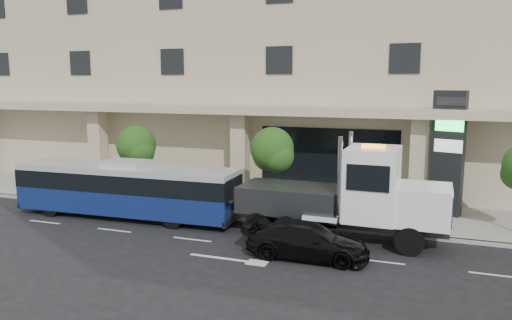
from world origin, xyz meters
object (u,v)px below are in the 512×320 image
Objects in this scene: city_bus at (126,189)px; signage_pylon at (448,153)px; tow_truck at (350,197)px; black_sedan at (308,241)px.

signage_pylon is at bearing 17.98° from city_bus.
tow_truck is 1.63× the size of signage_pylon.
city_bus reaches higher than black_sedan.
signage_pylon reaches higher than tow_truck.
signage_pylon is (3.92, 5.25, 1.41)m from tow_truck.
black_sedan is (9.95, -2.60, -0.79)m from city_bus.
tow_truck is 6.70m from signage_pylon.
city_bus is 16.10m from signage_pylon.
tow_truck is at bearing -23.85° from black_sedan.
signage_pylon is at bearing -33.18° from black_sedan.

